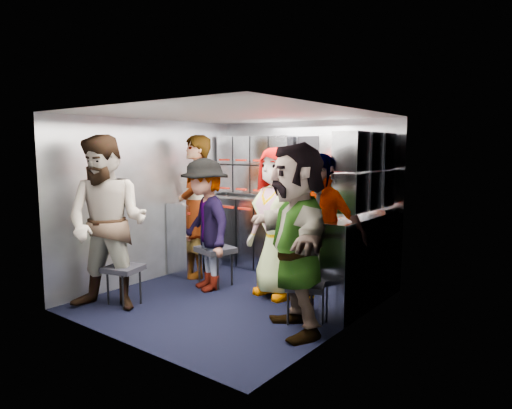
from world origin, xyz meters
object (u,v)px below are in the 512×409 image
Objects in this scene: attendant_standing at (196,206)px; attendant_arc_b at (205,225)px; attendant_arc_d at (319,235)px; attendant_arc_c at (279,222)px; jump_seat_mid_right at (327,275)px; jump_seat_near_left at (124,270)px; jump_seat_center at (287,255)px; jump_seat_mid_left at (215,251)px; jump_seat_near_right at (306,288)px; attendant_arc_a at (107,223)px; attendant_arc_e at (296,239)px.

attendant_arc_b is at bearing 9.79° from attendant_standing.
attendant_arc_c is at bearing 149.05° from attendant_arc_d.
jump_seat_mid_right is 2.13m from attendant_standing.
jump_seat_near_left is 2.24m from jump_seat_mid_right.
attendant_arc_b reaches higher than jump_seat_center.
attendant_arc_b reaches higher than jump_seat_mid_left.
attendant_arc_d is (2.05, -0.26, -0.11)m from attendant_standing.
attendant_arc_b is (0.52, -0.36, -0.15)m from attendant_standing.
jump_seat_mid_right and jump_seat_near_right have the same top height.
jump_seat_center is at bearing 51.92° from attendant_standing.
attendant_standing is 1.18× the size of attendant_arc_b.
jump_seat_mid_right is 0.24× the size of attendant_standing.
attendant_arc_a is (0.00, -0.18, 0.55)m from jump_seat_near_left.
attendant_standing is at bearing -172.84° from jump_seat_center.
jump_seat_mid_left reaches higher than jump_seat_near_right.
jump_seat_mid_left is 0.96m from attendant_arc_c.
jump_seat_mid_right is at bearing 33.60° from jump_seat_near_left.
attendant_arc_b is (-0.84, -0.53, 0.36)m from jump_seat_center.
jump_seat_near_right is 0.26× the size of attendant_arc_c.
jump_seat_mid_right is at bearing 3.86° from jump_seat_mid_left.
attendant_arc_a is at bearing -38.29° from attendant_standing.
jump_seat_center reaches higher than jump_seat_near_right.
jump_seat_mid_right is at bearing 42.52° from attendant_standing.
attendant_arc_b is at bearing 171.30° from jump_seat_near_right.
attendant_arc_c is at bearing 174.10° from jump_seat_mid_right.
jump_seat_near_right is at bearing -14.94° from jump_seat_mid_left.
attendant_arc_a is at bearing -90.00° from jump_seat_near_left.
jump_seat_center is at bearing 101.45° from attendant_arc_c.
jump_seat_near_left is 0.98× the size of jump_seat_near_right.
jump_seat_near_left is at bearing -85.51° from attendant_arc_b.
jump_seat_mid_right is at bearing -20.07° from jump_seat_center.
attendant_standing is (-1.36, -0.17, 0.51)m from jump_seat_center.
jump_seat_center is 1.10× the size of jump_seat_mid_right.
jump_seat_near_left is 1.90m from jump_seat_center.
jump_seat_mid_left reaches higher than jump_seat_near_left.
attendant_arc_e is (1.92, 0.71, -0.04)m from attendant_arc_a.
jump_seat_center is at bearing 133.60° from jump_seat_near_right.
jump_seat_mid_left is 0.75m from attendant_standing.
attendant_arc_b is at bearing 172.99° from attendant_arc_d.
attendant_arc_d is 0.94× the size of attendant_arc_e.
jump_seat_near_left is at bearing 62.50° from attendant_arc_a.
jump_seat_near_left is at bearing -106.51° from jump_seat_mid_left.
attendant_arc_c reaches higher than jump_seat_near_right.
attendant_arc_e reaches higher than attendant_arc_d.
attendant_arc_c is (0.84, 0.17, 0.43)m from jump_seat_mid_left.
attendant_arc_a is 1.07× the size of attendant_arc_c.
attendant_arc_e reaches higher than attendant_arc_b.
attendant_arc_e reaches higher than jump_seat_mid_left.
attendant_standing is 0.65m from attendant_arc_b.
jump_seat_mid_right is 2.41m from attendant_arc_a.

